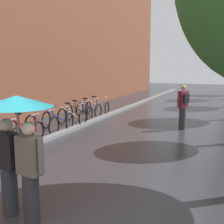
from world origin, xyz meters
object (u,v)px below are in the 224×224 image
parked_bicycle_1 (2,137)px  parked_bicycle_8 (97,107)px  parked_bicycle_2 (25,130)px  parked_bicycle_4 (58,120)px  parked_bicycle_7 (89,110)px  parked_bicycle_3 (42,124)px  couple_under_umbrella (18,137)px  parked_bicycle_5 (72,116)px  parked_bicycle_6 (79,113)px  pedestrian_walking_midground (183,106)px

parked_bicycle_1 → parked_bicycle_8: bearing=90.6°
parked_bicycle_1 → parked_bicycle_2: (0.03, 0.99, 0.00)m
parked_bicycle_2 → parked_bicycle_4: same height
parked_bicycle_7 → parked_bicycle_1: bearing=-89.4°
parked_bicycle_3 → parked_bicycle_4: size_ratio=0.96×
parked_bicycle_1 → parked_bicycle_2: bearing=88.1°
parked_bicycle_4 → couple_under_umbrella: size_ratio=0.57×
parked_bicycle_4 → parked_bicycle_5: 0.95m
parked_bicycle_6 → pedestrian_walking_midground: 4.68m
parked_bicycle_8 → couple_under_umbrella: 10.37m
parked_bicycle_6 → parked_bicycle_5: bearing=-78.7°
parked_bicycle_2 → parked_bicycle_4: 1.97m
parked_bicycle_7 → parked_bicycle_6: bearing=-90.1°
parked_bicycle_8 → parked_bicycle_3: bearing=-89.5°
parked_bicycle_3 → parked_bicycle_6: size_ratio=0.98×
couple_under_umbrella → parked_bicycle_2: bearing=129.0°
parked_bicycle_4 → couple_under_umbrella: (3.22, -5.95, 1.00)m
parked_bicycle_6 → parked_bicycle_1: bearing=-89.2°
parked_bicycle_6 → couple_under_umbrella: bearing=-67.1°
parked_bicycle_4 → parked_bicycle_8: (-0.10, 3.83, 0.00)m
parked_bicycle_1 → parked_bicycle_6: bearing=90.8°
parked_bicycle_8 → pedestrian_walking_midground: size_ratio=0.66×
parked_bicycle_3 → parked_bicycle_5: 1.89m
parked_bicycle_6 → parked_bicycle_2: bearing=-88.6°
parked_bicycle_8 → couple_under_umbrella: (3.32, -9.77, 1.00)m
parked_bicycle_3 → parked_bicycle_5: same height
parked_bicycle_5 → parked_bicycle_7: (-0.19, 1.90, 0.00)m
parked_bicycle_5 → couple_under_umbrella: (3.12, -6.89, 1.00)m
parked_bicycle_5 → couple_under_umbrella: size_ratio=0.54×
parked_bicycle_3 → parked_bicycle_7: 3.79m
parked_bicycle_1 → parked_bicycle_2: same height
parked_bicycle_2 → parked_bicycle_6: (-0.10, 3.87, 0.00)m
couple_under_umbrella → pedestrian_walking_midground: 7.95m
parked_bicycle_5 → parked_bicycle_8: same height
parked_bicycle_3 → parked_bicycle_5: (0.16, 1.89, 0.00)m
parked_bicycle_4 → pedestrian_walking_midground: (4.56, 1.88, 0.56)m
parked_bicycle_6 → parked_bicycle_7: same height
parked_bicycle_2 → parked_bicycle_5: bearing=88.2°
parked_bicycle_1 → parked_bicycle_7: same height
parked_bicycle_4 → parked_bicycle_7: (-0.09, 2.85, 0.00)m
parked_bicycle_4 → parked_bicycle_7: same height
parked_bicycle_1 → parked_bicycle_4: same height
parked_bicycle_6 → parked_bicycle_8: (-0.00, 1.93, 0.00)m
parked_bicycle_7 → parked_bicycle_5: bearing=-84.3°
parked_bicycle_1 → couple_under_umbrella: (3.25, -2.99, 1.00)m
parked_bicycle_2 → parked_bicycle_3: size_ratio=1.04×
pedestrian_walking_midground → parked_bicycle_1: bearing=-133.5°
parked_bicycle_8 → parked_bicycle_5: bearing=-86.1°
parked_bicycle_3 → pedestrian_walking_midground: 5.44m
parked_bicycle_2 → parked_bicycle_3: (-0.06, 1.03, 0.00)m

